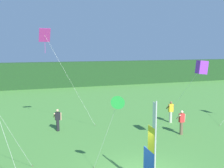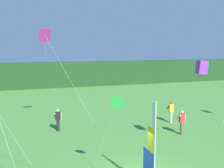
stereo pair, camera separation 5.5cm
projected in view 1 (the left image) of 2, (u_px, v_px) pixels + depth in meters
The scene contains 8 objects.
distant_treeline at pixel (60, 75), 39.09m from camera, with size 80.00×2.40×3.74m, color #1E421E.
banner_flag at pixel (152, 149), 10.35m from camera, with size 0.06×1.03×3.86m.
person_near_banner at pixel (182, 122), 17.59m from camera, with size 0.55×0.48×1.68m.
person_mid_field at pixel (58, 119), 18.35m from camera, with size 0.55×0.48×1.58m.
person_far_left at pixel (171, 111), 20.41m from camera, with size 0.55×0.48×1.71m.
kite_purple_box_1 at pixel (201, 67), 13.72m from camera, with size 0.96×4.20×5.22m.
kite_magenta_diamond_3 at pixel (46, 39), 18.32m from camera, with size 3.88×0.92×7.21m.
kite_green_delta_4 at pixel (118, 102), 10.67m from camera, with size 0.92×2.16×3.97m.
Camera 1 is at (-4.92, -9.98, 5.85)m, focal length 41.68 mm.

